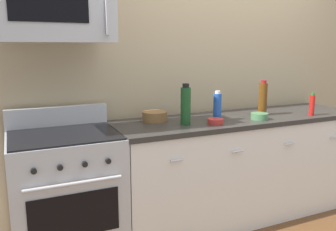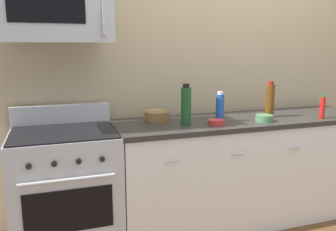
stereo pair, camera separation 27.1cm
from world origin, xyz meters
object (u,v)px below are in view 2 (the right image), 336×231
microwave (56,13)px  bottle_hot_sauce_red (322,107)px  bowl_red_small (217,122)px  bowl_wooden_salad (157,116)px  bottle_wine_green (186,106)px  bottle_soda_blue (220,108)px  bottle_wine_amber (270,100)px  range_oven (67,190)px  bowl_green_glaze (264,118)px

microwave → bottle_hot_sauce_red: microwave is taller
bottle_hot_sauce_red → bowl_red_small: bottle_hot_sauce_red is taller
bottle_hot_sauce_red → bowl_wooden_salad: bottle_hot_sauce_red is taller
bottle_wine_green → bottle_soda_blue: bottle_wine_green is taller
bowl_red_small → bottle_wine_amber: bearing=14.0°
microwave → bottle_wine_amber: (1.73, -0.07, -0.68)m
range_oven → bottle_wine_green: bearing=-5.2°
bottle_wine_amber → bottle_hot_sauce_red: 0.44m
bottle_wine_amber → bowl_wooden_salad: (-0.98, 0.16, -0.11)m
range_oven → bottle_soda_blue: bearing=-3.0°
microwave → bottle_wine_green: 1.15m
microwave → bowl_wooden_salad: 1.09m
bowl_green_glaze → microwave: bearing=172.4°
bottle_wine_green → bottle_soda_blue: bearing=3.6°
bottle_soda_blue → bowl_wooden_salad: bottle_soda_blue is taller
bowl_red_small → bowl_green_glaze: 0.43m
bottle_wine_green → bottle_wine_amber: bottle_wine_green is taller
bottle_wine_green → bowl_green_glaze: 0.68m
microwave → bowl_red_small: size_ratio=5.86×
bowl_wooden_salad → bowl_green_glaze: bowl_wooden_salad is taller
bottle_soda_blue → bowl_wooden_salad: 0.52m
bottle_wine_green → bowl_red_small: 0.27m
microwave → bottle_soda_blue: (1.23, -0.11, -0.71)m
bottle_soda_blue → bowl_red_small: size_ratio=1.96×
range_oven → bowl_red_small: bearing=-8.2°
microwave → bottle_hot_sauce_red: bearing=-7.0°
range_oven → bottle_wine_green: (0.92, -0.08, 0.60)m
bottle_hot_sauce_red → bowl_wooden_salad: 1.42m
bowl_wooden_salad → bowl_red_small: bearing=-37.5°
microwave → bottle_wine_green: size_ratio=2.30×
bottle_soda_blue → bottle_hot_sauce_red: bearing=-9.5°
microwave → bottle_wine_green: bearing=-8.0°
bowl_green_glaze → bottle_soda_blue: bearing=164.2°
range_oven → microwave: 1.28m
range_oven → bowl_green_glaze: 1.66m
bottle_wine_amber → bowl_green_glaze: bottle_wine_amber is taller
bottle_wine_green → microwave: bearing=172.0°
bottle_wine_amber → bottle_soda_blue: size_ratio=1.26×
bottle_hot_sauce_red → microwave: bearing=173.0°
bottle_wine_green → bottle_wine_amber: size_ratio=1.03×
bowl_wooden_salad → bottle_wine_green: bearing=-52.7°
bottle_wine_amber → bottle_hot_sauce_red: (0.39, -0.19, -0.05)m
bottle_hot_sauce_red → bottle_wine_amber: bearing=153.8°
bottle_wine_green → bottle_hot_sauce_red: bottle_wine_green is taller
microwave → bowl_green_glaze: microwave is taller
bottle_wine_amber → bowl_wooden_salad: bottle_wine_amber is taller
bottle_hot_sauce_red → bowl_green_glaze: size_ratio=1.39×
microwave → bowl_red_small: (1.15, -0.21, -0.81)m
microwave → bottle_wine_green: (0.92, -0.13, -0.68)m
bottle_wine_amber → bowl_green_glaze: size_ratio=2.16×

